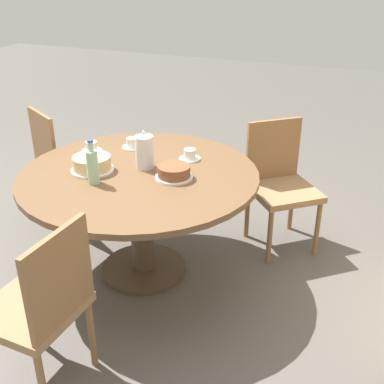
{
  "coord_description": "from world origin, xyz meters",
  "views": [
    {
      "loc": [
        2.31,
        1.3,
        1.87
      ],
      "look_at": [
        0.0,
        0.34,
        0.64
      ],
      "focal_mm": 45.0,
      "sensor_mm": 36.0,
      "label": 1
    }
  ],
  "objects_px": {
    "cake_second": "(174,172)",
    "cup_c": "(132,144)",
    "chair_b": "(280,182)",
    "coffee_pot": "(145,151)",
    "water_bottle": "(93,166)",
    "cup_b": "(91,147)",
    "cake_main": "(92,164)",
    "chair_a": "(40,305)",
    "chair_c": "(64,161)",
    "cup_a": "(190,155)"
  },
  "relations": [
    {
      "from": "chair_c",
      "to": "cup_c",
      "type": "height_order",
      "value": "chair_c"
    },
    {
      "from": "cake_second",
      "to": "cup_a",
      "type": "height_order",
      "value": "cake_second"
    },
    {
      "from": "chair_c",
      "to": "water_bottle",
      "type": "height_order",
      "value": "water_bottle"
    },
    {
      "from": "cake_main",
      "to": "chair_b",
      "type": "bearing_deg",
      "value": 128.41
    },
    {
      "from": "water_bottle",
      "to": "cake_second",
      "type": "height_order",
      "value": "water_bottle"
    },
    {
      "from": "cake_second",
      "to": "cup_c",
      "type": "distance_m",
      "value": 0.58
    },
    {
      "from": "chair_c",
      "to": "cup_b",
      "type": "distance_m",
      "value": 0.58
    },
    {
      "from": "coffee_pot",
      "to": "water_bottle",
      "type": "distance_m",
      "value": 0.35
    },
    {
      "from": "chair_b",
      "to": "coffee_pot",
      "type": "xyz_separation_m",
      "value": [
        0.62,
        -0.71,
        0.35
      ]
    },
    {
      "from": "chair_b",
      "to": "cup_b",
      "type": "xyz_separation_m",
      "value": [
        0.51,
        -1.17,
        0.26
      ]
    },
    {
      "from": "chair_a",
      "to": "cup_a",
      "type": "xyz_separation_m",
      "value": [
        -1.3,
        0.18,
        0.26
      ]
    },
    {
      "from": "chair_c",
      "to": "cake_second",
      "type": "height_order",
      "value": "chair_c"
    },
    {
      "from": "chair_a",
      "to": "cake_main",
      "type": "xyz_separation_m",
      "value": [
        -0.92,
        -0.3,
        0.28
      ]
    },
    {
      "from": "chair_a",
      "to": "chair_b",
      "type": "distance_m",
      "value": 1.83
    },
    {
      "from": "coffee_pot",
      "to": "chair_c",
      "type": "bearing_deg",
      "value": -111.82
    },
    {
      "from": "coffee_pot",
      "to": "cup_a",
      "type": "height_order",
      "value": "coffee_pot"
    },
    {
      "from": "cake_second",
      "to": "cup_b",
      "type": "distance_m",
      "value": 0.7
    },
    {
      "from": "cake_second",
      "to": "cup_c",
      "type": "xyz_separation_m",
      "value": [
        -0.34,
        -0.46,
        -0.01
      ]
    },
    {
      "from": "chair_b",
      "to": "cake_second",
      "type": "bearing_deg",
      "value": -165.94
    },
    {
      "from": "chair_c",
      "to": "cake_second",
      "type": "bearing_deg",
      "value": -171.32
    },
    {
      "from": "cup_c",
      "to": "cake_main",
      "type": "bearing_deg",
      "value": -4.6
    },
    {
      "from": "water_bottle",
      "to": "cake_second",
      "type": "xyz_separation_m",
      "value": [
        -0.24,
        0.39,
        -0.07
      ]
    },
    {
      "from": "chair_a",
      "to": "cup_c",
      "type": "distance_m",
      "value": 1.4
    },
    {
      "from": "cup_a",
      "to": "chair_c",
      "type": "bearing_deg",
      "value": -97.02
    },
    {
      "from": "water_bottle",
      "to": "cake_second",
      "type": "distance_m",
      "value": 0.46
    },
    {
      "from": "cake_second",
      "to": "cup_c",
      "type": "height_order",
      "value": "cake_second"
    },
    {
      "from": "water_bottle",
      "to": "cup_a",
      "type": "relative_size",
      "value": 1.89
    },
    {
      "from": "chair_a",
      "to": "chair_c",
      "type": "bearing_deg",
      "value": -145.26
    },
    {
      "from": "chair_a",
      "to": "water_bottle",
      "type": "distance_m",
      "value": 0.86
    },
    {
      "from": "chair_b",
      "to": "chair_c",
      "type": "xyz_separation_m",
      "value": [
        0.26,
        -1.61,
        0.0
      ]
    },
    {
      "from": "chair_c",
      "to": "water_bottle",
      "type": "bearing_deg",
      "value": 167.28
    },
    {
      "from": "water_bottle",
      "to": "cake_second",
      "type": "bearing_deg",
      "value": 120.81
    },
    {
      "from": "cup_a",
      "to": "cup_b",
      "type": "relative_size",
      "value": 1.0
    },
    {
      "from": "chair_c",
      "to": "cup_a",
      "type": "relative_size",
      "value": 6.37
    },
    {
      "from": "chair_a",
      "to": "cup_c",
      "type": "relative_size",
      "value": 6.37
    },
    {
      "from": "water_bottle",
      "to": "cake_second",
      "type": "relative_size",
      "value": 1.18
    },
    {
      "from": "coffee_pot",
      "to": "cup_b",
      "type": "xyz_separation_m",
      "value": [
        -0.1,
        -0.45,
        -0.08
      ]
    },
    {
      "from": "chair_b",
      "to": "cake_second",
      "type": "xyz_separation_m",
      "value": [
        0.69,
        -0.49,
        0.27
      ]
    },
    {
      "from": "cup_a",
      "to": "chair_a",
      "type": "bearing_deg",
      "value": -7.74
    },
    {
      "from": "coffee_pot",
      "to": "water_bottle",
      "type": "relative_size",
      "value": 0.92
    },
    {
      "from": "cup_c",
      "to": "coffee_pot",
      "type": "bearing_deg",
      "value": 41.69
    },
    {
      "from": "cake_second",
      "to": "chair_b",
      "type": "bearing_deg",
      "value": 144.86
    },
    {
      "from": "cake_main",
      "to": "cup_c",
      "type": "relative_size",
      "value": 1.88
    },
    {
      "from": "water_bottle",
      "to": "cake_main",
      "type": "xyz_separation_m",
      "value": [
        -0.14,
        -0.1,
        -0.06
      ]
    },
    {
      "from": "cake_main",
      "to": "cake_second",
      "type": "relative_size",
      "value": 1.17
    },
    {
      "from": "chair_a",
      "to": "chair_c",
      "type": "distance_m",
      "value": 1.71
    },
    {
      "from": "chair_c",
      "to": "chair_a",
      "type": "bearing_deg",
      "value": 152.4
    },
    {
      "from": "chair_a",
      "to": "coffee_pot",
      "type": "distance_m",
      "value": 1.13
    },
    {
      "from": "cake_second",
      "to": "chair_c",
      "type": "bearing_deg",
      "value": -111.1
    },
    {
      "from": "chair_b",
      "to": "coffee_pot",
      "type": "relative_size",
      "value": 3.67
    }
  ]
}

